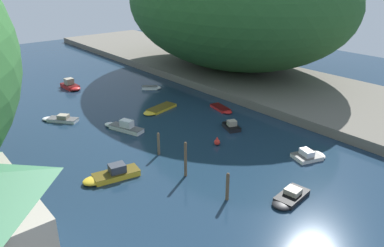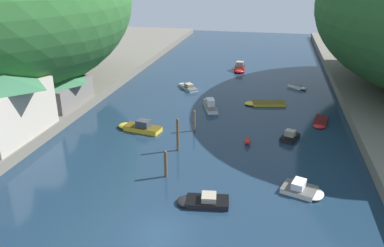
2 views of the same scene
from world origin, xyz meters
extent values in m
plane|color=#192D42|center=(0.00, 30.00, 0.00)|extent=(130.00, 130.00, 0.00)
cube|color=#666056|center=(27.93, 30.00, 0.61)|extent=(22.00, 120.00, 1.22)
ellipsoid|color=#285628|center=(29.03, 38.10, 13.00)|extent=(33.26, 46.56, 23.55)
cube|color=white|center=(11.11, 39.30, 0.26)|extent=(2.69, 2.49, 0.52)
ellipsoid|color=white|center=(12.09, 38.50, 0.26)|extent=(1.67, 1.65, 0.52)
cube|color=#525252|center=(11.11, 39.30, 0.54)|extent=(2.75, 2.54, 0.03)
cube|color=gold|center=(6.99, 30.14, 0.19)|extent=(4.87, 2.92, 0.38)
ellipsoid|color=gold|center=(4.77, 29.61, 0.19)|extent=(2.64, 2.30, 0.38)
cube|color=#4C3E0E|center=(6.99, 30.14, 0.39)|extent=(4.97, 2.98, 0.03)
cube|color=gold|center=(-7.41, 17.49, 0.27)|extent=(4.63, 2.56, 0.55)
ellipsoid|color=gold|center=(-9.57, 17.89, 0.27)|extent=(2.46, 2.07, 0.55)
cube|color=#4C3E0E|center=(-7.41, 17.49, 0.56)|extent=(4.72, 2.61, 0.03)
cube|color=#333842|center=(-7.28, 17.47, 0.96)|extent=(1.73, 1.51, 0.82)
cube|color=black|center=(2.78, 4.33, 0.21)|extent=(3.62, 2.25, 0.42)
ellipsoid|color=black|center=(1.09, 4.10, 0.21)|extent=(1.92, 1.93, 0.42)
cube|color=black|center=(2.78, 4.33, 0.43)|extent=(3.69, 2.29, 0.03)
cube|color=#9E937F|center=(2.88, 4.35, 0.67)|extent=(1.35, 1.41, 0.50)
cube|color=white|center=(-5.76, 34.84, 0.20)|extent=(3.60, 3.94, 0.40)
ellipsoid|color=white|center=(-7.00, 36.35, 0.20)|extent=(2.30, 2.38, 0.40)
cube|color=#525252|center=(-5.76, 34.84, 0.42)|extent=(3.67, 4.02, 0.03)
cube|color=#9E937F|center=(-5.69, 34.75, 0.67)|extent=(1.65, 1.70, 0.54)
cube|color=red|center=(13.58, 24.79, 0.18)|extent=(2.08, 3.61, 0.35)
ellipsoid|color=red|center=(13.26, 23.13, 0.18)|extent=(1.68, 1.93, 0.35)
cube|color=#450A0A|center=(13.58, 24.79, 0.37)|extent=(2.12, 3.68, 0.03)
cube|color=white|center=(-0.86, 26.72, 0.26)|extent=(2.85, 4.79, 0.52)
ellipsoid|color=white|center=(-1.63, 28.89, 0.26)|extent=(2.01, 2.61, 0.52)
cube|color=#525252|center=(-0.86, 26.72, 0.54)|extent=(2.90, 4.89, 0.03)
cube|color=silver|center=(-0.82, 26.59, 0.99)|extent=(1.45, 1.84, 0.93)
cube|color=black|center=(9.67, 18.66, 0.25)|extent=(2.35, 2.96, 0.49)
ellipsoid|color=black|center=(10.13, 19.86, 0.25)|extent=(1.81, 1.73, 0.49)
cube|color=black|center=(9.67, 18.66, 0.51)|extent=(2.40, 3.02, 0.03)
cube|color=#9E937F|center=(9.64, 18.58, 0.84)|extent=(1.32, 1.23, 0.70)
cube|color=red|center=(1.04, 48.52, 0.32)|extent=(2.03, 3.73, 0.63)
ellipsoid|color=red|center=(1.13, 46.71, 0.32)|extent=(1.85, 1.90, 0.63)
cube|color=#450A0A|center=(1.04, 48.52, 0.65)|extent=(2.07, 3.80, 0.03)
cube|color=#9E937F|center=(1.04, 48.64, 1.14)|extent=(1.36, 1.34, 1.02)
cube|color=silver|center=(10.21, 7.87, 0.20)|extent=(3.31, 2.90, 0.40)
ellipsoid|color=silver|center=(11.53, 7.43, 0.20)|extent=(1.96, 2.37, 0.40)
cube|color=#504E4A|center=(10.21, 7.87, 0.41)|extent=(3.38, 2.96, 0.03)
cube|color=silver|center=(10.13, 7.90, 0.72)|extent=(1.39, 1.73, 0.65)
cylinder|color=brown|center=(-1.78, 7.87, 1.25)|extent=(0.30, 0.30, 2.50)
sphere|color=brown|center=(-1.78, 7.87, 2.56)|extent=(0.27, 0.27, 0.27)
cylinder|color=brown|center=(-2.05, 13.37, 1.75)|extent=(0.28, 0.28, 3.50)
sphere|color=brown|center=(-2.05, 13.37, 3.56)|extent=(0.26, 0.26, 0.26)
cylinder|color=brown|center=(-1.44, 18.80, 1.21)|extent=(0.29, 0.29, 2.42)
sphere|color=brown|center=(-1.44, 18.80, 2.48)|extent=(0.26, 0.26, 0.26)
sphere|color=red|center=(5.09, 16.45, 0.35)|extent=(0.70, 0.70, 0.70)
cone|color=red|center=(5.09, 16.45, 0.88)|extent=(0.35, 0.35, 0.35)
cylinder|color=#282D3D|center=(-17.68, 17.46, 1.65)|extent=(0.13, 0.13, 0.85)
cylinder|color=#282D3D|center=(-17.70, 17.64, 1.65)|extent=(0.13, 0.13, 0.85)
camera|label=1|loc=(-22.00, -11.60, 18.95)|focal=35.00mm
camera|label=2|loc=(7.06, -21.17, 17.98)|focal=35.00mm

